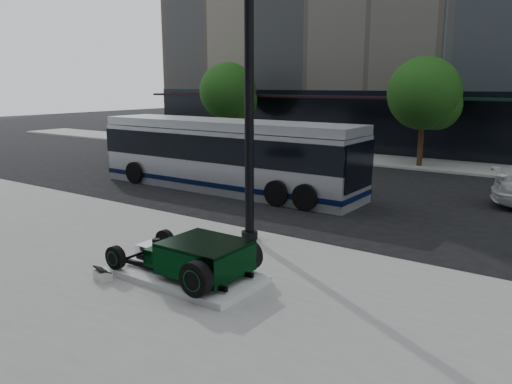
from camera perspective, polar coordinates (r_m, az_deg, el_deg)
The scene contains 8 objects.
ground at distance 17.00m, azimuth 1.69°, elevation -2.74°, with size 120.00×120.00×0.00m, color black.
sidewalk_far at distance 29.48m, azimuth 16.84°, elevation 3.26°, with size 70.00×4.00×0.12m, color gray.
street_trees at distance 27.95m, azimuth 18.96°, elevation 10.30°, with size 29.80×3.80×5.70m.
display_plinth at distance 11.45m, azimuth -7.90°, elevation -9.38°, with size 3.40×1.80×0.15m, color silver.
hot_rod at distance 11.06m, azimuth -6.69°, elevation -7.36°, with size 3.22×2.00×0.81m.
info_plaque at distance 11.76m, azimuth -17.11°, elevation -8.97°, with size 0.47×0.40×0.31m.
lamppost at distance 13.50m, azimuth -0.79°, elevation 10.57°, with size 0.46×0.46×8.39m.
transit_bus at distance 21.09m, azimuth -3.47°, elevation 4.29°, with size 12.12×2.88×2.92m.
Camera 1 is at (9.00, -13.74, 4.39)m, focal length 35.00 mm.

